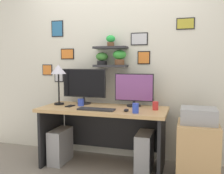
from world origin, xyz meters
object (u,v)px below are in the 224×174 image
keyboard (96,109)px  computer_mouse (126,110)px  desk_lamp (58,72)px  desk (105,123)px  water_cup (136,108)px  printer (199,116)px  cell_phone (70,106)px  computer_tower_left (60,146)px  pen_cup (155,106)px  monitor_left (84,85)px  coffee_mug (81,102)px  monitor_right (134,89)px  drawer_cabinet (197,152)px  computer_tower_right (144,152)px

keyboard → computer_mouse: computer_mouse is taller
keyboard → desk_lamp: desk_lamp is taller
desk → water_cup: bearing=-30.8°
desk → computer_mouse: computer_mouse is taller
desk → printer: printer is taller
cell_phone → printer: printer is taller
computer_mouse → computer_tower_left: bearing=173.0°
pen_cup → computer_tower_left: (-1.22, -0.08, -0.58)m
monitor_left → keyboard: (0.32, -0.39, -0.25)m
pen_cup → printer: 0.50m
computer_tower_left → cell_phone: bearing=4.3°
desk_lamp → monitor_left: bearing=27.2°
monitor_left → coffee_mug: 0.27m
monitor_right → desk_lamp: desk_lamp is taller
desk_lamp → drawer_cabinet: bearing=-3.6°
desk → drawer_cabinet: (1.12, -0.10, -0.22)m
monitor_right → printer: bearing=-18.8°
desk_lamp → computer_tower_left: desk_lamp is taller
pen_cup → monitor_right: bearing=149.4°
cell_phone → printer: (1.56, -0.02, -0.03)m
monitor_left → drawer_cabinet: monitor_left is taller
coffee_mug → printer: (1.45, -0.10, -0.07)m
monitor_left → cell_phone: monitor_left is taller
coffee_mug → water_cup: 0.82m
coffee_mug → pen_cup: (0.96, -0.01, 0.01)m
cell_phone → pen_cup: 1.08m
computer_tower_right → computer_tower_left: bearing=-178.5°
computer_mouse → computer_tower_right: size_ratio=0.19×
monitor_right → cell_phone: bearing=-162.7°
computer_tower_left → computer_tower_right: bearing=1.5°
computer_mouse → desk_lamp: bearing=167.7°
cell_phone → water_cup: water_cup is taller
pen_cup → computer_tower_right: (-0.12, -0.05, -0.56)m
desk_lamp → water_cup: (1.10, -0.28, -0.38)m
cell_phone → water_cup: bearing=-7.2°
drawer_cabinet → computer_mouse: bearing=-172.6°
computer_mouse → cell_phone: bearing=170.9°
water_cup → printer: size_ratio=0.29×
desk → water_cup: size_ratio=14.27×
computer_tower_left → monitor_left: bearing=46.8°
monitor_left → computer_tower_left: (-0.24, -0.26, -0.79)m
desk_lamp → cell_phone: 0.49m
computer_tower_right → desk_lamp: bearing=176.5°
computer_mouse → computer_tower_left: 1.07m
monitor_left → cell_phone: bearing=-111.4°
water_cup → coffee_mug: bearing=161.1°
desk_lamp → printer: (1.77, -0.11, -0.46)m
computer_tower_right → pen_cup: bearing=23.3°
monitor_right → computer_mouse: size_ratio=5.56×
printer → computer_tower_right: size_ratio=0.80×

